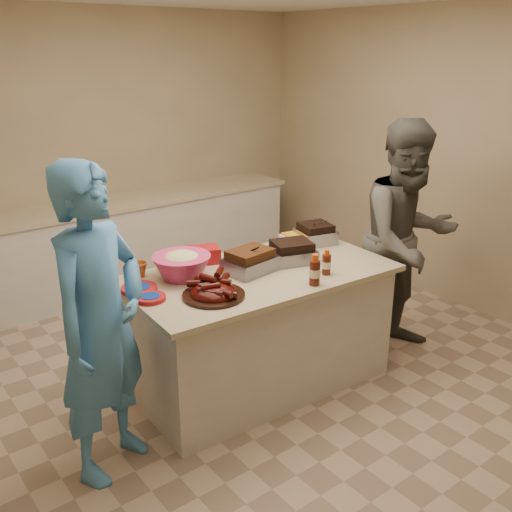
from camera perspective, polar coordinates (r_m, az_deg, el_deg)
room at (r=4.42m, az=0.65°, el=-11.47°), size 4.50×5.00×2.70m
back_counter at (r=5.95m, az=-12.58°, el=1.36°), size 3.60×0.64×0.90m
island at (r=4.30m, az=0.42°, el=-12.40°), size 1.89×1.07×0.87m
rib_platter at (r=3.53m, az=-4.25°, el=-4.07°), size 0.49×0.49×0.16m
pulled_pork_tray at (r=3.91m, az=-0.60°, el=-1.56°), size 0.37×0.30×0.10m
brisket_tray at (r=4.10m, az=3.56°, el=-0.54°), size 0.38×0.35×0.09m
roasting_pan at (r=4.52m, az=5.93°, el=1.35°), size 0.32×0.32×0.11m
coleslaw_bowl at (r=3.84m, az=-7.38°, el=-2.17°), size 0.41×0.41×0.27m
sausage_plate at (r=4.12m, az=-0.84°, el=-0.39°), size 0.35×0.35×0.04m
mac_cheese_dish at (r=4.51m, az=4.60°, el=1.37°), size 0.33×0.26×0.08m
bbq_bottle_a at (r=3.71m, az=5.85°, el=-2.87°), size 0.07×0.07×0.21m
bbq_bottle_b at (r=3.89m, az=7.01°, el=-1.82°), size 0.06×0.06×0.18m
mustard_bottle at (r=3.93m, az=-1.87°, el=-1.44°), size 0.05×0.05×0.13m
sauce_bowl at (r=4.12m, az=-1.16°, el=-0.42°), size 0.14×0.05×0.14m
plate_stack_large at (r=3.68m, az=-11.61°, el=-3.41°), size 0.24×0.24×0.03m
plate_stack_small at (r=3.53m, az=-10.50°, el=-4.34°), size 0.20×0.20×0.03m
plastic_cup at (r=3.90m, az=-11.54°, el=-2.03°), size 0.11×0.11×0.11m
basket_stack at (r=4.10m, az=-5.27°, el=-0.61°), size 0.27×0.24×0.11m
guest_blue at (r=3.70m, az=-13.91°, el=-19.31°), size 1.43×1.90×0.43m
guest_gray at (r=4.90m, az=13.88°, el=-8.71°), size 1.31×2.00×0.70m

